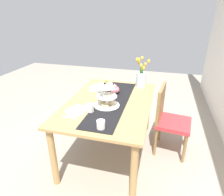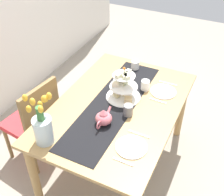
# 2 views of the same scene
# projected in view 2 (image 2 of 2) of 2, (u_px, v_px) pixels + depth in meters

# --- Properties ---
(ground_plane) EXTENTS (8.00, 8.00, 0.00)m
(ground_plane) POSITION_uv_depth(u_px,v_px,m) (117.00, 163.00, 2.88)
(ground_plane) COLOR gray
(dining_table) EXTENTS (1.49, 0.99, 0.76)m
(dining_table) POSITION_uv_depth(u_px,v_px,m) (117.00, 115.00, 2.48)
(dining_table) COLOR tan
(dining_table) RESTS_ON ground_plane
(chair_left) EXTENTS (0.47, 0.47, 0.91)m
(chair_left) POSITION_uv_depth(u_px,v_px,m) (35.00, 120.00, 2.65)
(chair_left) COLOR olive
(chair_left) RESTS_ON ground_plane
(table_runner) EXTENTS (1.35, 0.36, 0.00)m
(table_runner) POSITION_uv_depth(u_px,v_px,m) (113.00, 104.00, 2.42)
(table_runner) COLOR black
(table_runner) RESTS_ON dining_table
(tiered_cake_stand) EXTENTS (0.30, 0.30, 0.30)m
(tiered_cake_stand) POSITION_uv_depth(u_px,v_px,m) (124.00, 87.00, 2.43)
(tiered_cake_stand) COLOR beige
(tiered_cake_stand) RESTS_ON table_runner
(teapot) EXTENTS (0.24, 0.13, 0.14)m
(teapot) POSITION_uv_depth(u_px,v_px,m) (104.00, 118.00, 2.20)
(teapot) COLOR #D66B75
(teapot) RESTS_ON table_runner
(tulip_vase) EXTENTS (0.17, 0.19, 0.43)m
(tulip_vase) POSITION_uv_depth(u_px,v_px,m) (43.00, 126.00, 2.01)
(tulip_vase) COLOR silver
(tulip_vase) RESTS_ON dining_table
(cream_jug) EXTENTS (0.08, 0.08, 0.08)m
(cream_jug) POSITION_uv_depth(u_px,v_px,m) (135.00, 65.00, 2.84)
(cream_jug) COLOR white
(cream_jug) RESTS_ON dining_table
(dinner_plate_left) EXTENTS (0.23, 0.23, 0.01)m
(dinner_plate_left) POSITION_uv_depth(u_px,v_px,m) (131.00, 147.00, 2.04)
(dinner_plate_left) COLOR white
(dinner_plate_left) RESTS_ON dining_table
(fork_left) EXTENTS (0.02, 0.15, 0.01)m
(fork_left) POSITION_uv_depth(u_px,v_px,m) (123.00, 162.00, 1.94)
(fork_left) COLOR silver
(fork_left) RESTS_ON dining_table
(knife_left) EXTENTS (0.02, 0.17, 0.01)m
(knife_left) POSITION_uv_depth(u_px,v_px,m) (139.00, 134.00, 2.14)
(knife_left) COLOR silver
(knife_left) RESTS_ON dining_table
(dinner_plate_right) EXTENTS (0.23, 0.23, 0.01)m
(dinner_plate_right) POSITION_uv_depth(u_px,v_px,m) (163.00, 92.00, 2.56)
(dinner_plate_right) COLOR white
(dinner_plate_right) RESTS_ON dining_table
(fork_right) EXTENTS (0.02, 0.15, 0.01)m
(fork_right) POSITION_uv_depth(u_px,v_px,m) (158.00, 101.00, 2.45)
(fork_right) COLOR silver
(fork_right) RESTS_ON dining_table
(knife_right) EXTENTS (0.02, 0.17, 0.01)m
(knife_right) POSITION_uv_depth(u_px,v_px,m) (168.00, 83.00, 2.66)
(knife_right) COLOR silver
(knife_right) RESTS_ON dining_table
(mug_grey) EXTENTS (0.08, 0.08, 0.09)m
(mug_grey) POSITION_uv_depth(u_px,v_px,m) (128.00, 110.00, 2.28)
(mug_grey) COLOR slate
(mug_grey) RESTS_ON table_runner
(mug_white_text) EXTENTS (0.08, 0.08, 0.09)m
(mug_white_text) POSITION_uv_depth(u_px,v_px,m) (145.00, 85.00, 2.56)
(mug_white_text) COLOR white
(mug_white_text) RESTS_ON dining_table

